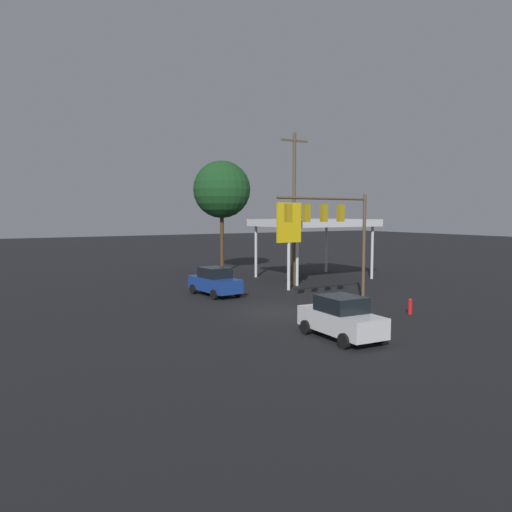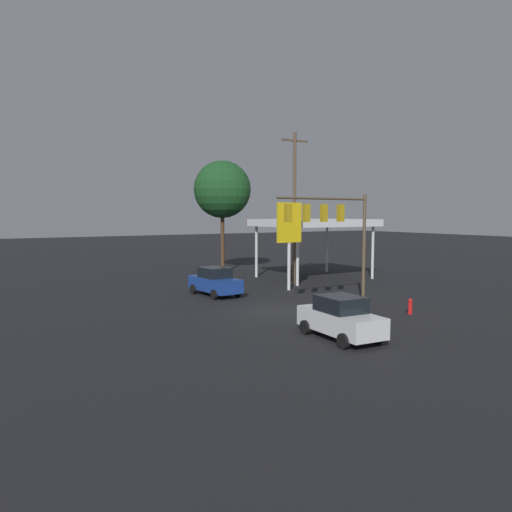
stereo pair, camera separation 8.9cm
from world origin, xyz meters
TOP-DOWN VIEW (x-y plane):
  - ground_plane at (0.00, 0.00)m, footprint 200.00×200.00m
  - traffic_signal_assembly at (-3.05, 1.27)m, footprint 6.41×0.43m
  - utility_pole at (-7.12, -8.01)m, footprint 2.40×0.26m
  - gas_station_canopy at (-11.10, -10.66)m, footprint 9.11×7.37m
  - price_sign at (-5.32, -6.14)m, footprint 2.01×0.27m
  - sedan_far at (0.35, -6.83)m, footprint 2.30×4.51m
  - sedan_waiting at (0.89, 6.73)m, footprint 2.28×4.51m
  - street_tree at (-6.13, -18.17)m, footprint 5.34×5.34m
  - fire_hydrant at (-6.05, 4.56)m, footprint 0.24×0.24m

SIDE VIEW (x-z plane):
  - ground_plane at x=0.00m, z-range 0.00..0.00m
  - fire_hydrant at x=-6.05m, z-range 0.00..0.88m
  - sedan_far at x=0.35m, z-range -0.01..1.92m
  - sedan_waiting at x=0.89m, z-range -0.01..1.92m
  - price_sign at x=-5.32m, z-range 1.39..7.77m
  - gas_station_canopy at x=-11.10m, z-range 2.19..7.29m
  - traffic_signal_assembly at x=-3.05m, z-range 1.70..8.44m
  - utility_pole at x=-7.12m, z-range 0.29..12.04m
  - street_tree at x=-6.13m, z-range 2.56..13.06m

